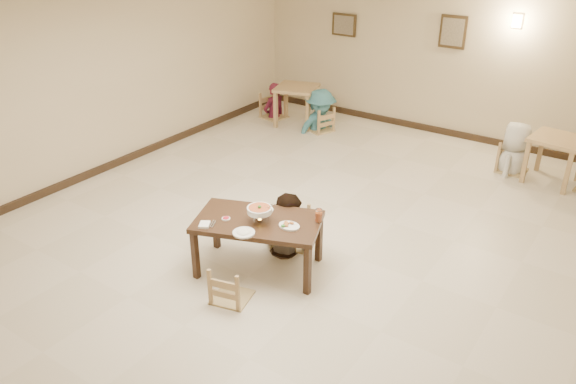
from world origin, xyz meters
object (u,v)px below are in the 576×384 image
Objects in this scene: bg_table_left at (297,93)px; bg_diner_a at (274,83)px; bg_chair_lr at (320,108)px; bg_diner_c at (521,123)px; main_table at (258,225)px; main_diner at (288,194)px; bg_table_right at (557,146)px; bg_diner_b at (321,89)px; curry_warmer at (260,210)px; bg_chair_ll at (274,95)px; bg_chair_rl at (516,144)px; chair_near at (230,266)px; chair_far at (291,212)px; drink_glass at (319,216)px.

bg_diner_a is (-0.62, 0.05, 0.11)m from bg_table_left.
bg_diner_c is at bearing 114.07° from bg_chair_lr.
main_table is 0.63m from main_diner.
bg_diner_a is (-5.63, 0.04, 0.13)m from bg_table_right.
bg_diner_b is at bearing -5.83° from bg_table_left.
curry_warmer is at bearing -116.34° from bg_table_right.
bg_diner_a is at bearing 175.06° from bg_table_left.
bg_chair_lr is (-2.00, 4.05, -0.31)m from main_diner.
bg_diner_b reaches higher than curry_warmer.
bg_diner_a is at bearing -84.88° from bg_diner_c.
bg_chair_rl is (5.00, 0.04, -0.00)m from bg_chair_ll.
bg_diner_c is (1.67, 5.47, 0.43)m from chair_near.
bg_table_left is 0.59× the size of bg_diner_b.
bg_table_left is 0.57× the size of bg_diner_c.
bg_chair_rl is 3.78m from bg_diner_b.
bg_table_right is 0.86× the size of bg_chair_ll.
bg_diner_a is (-3.21, 4.04, 0.29)m from chair_far.
bg_table_right is at bearing 0.20° from bg_table_left.
bg_chair_ll is 0.66× the size of bg_diner_a.
bg_chair_ll is 1.29m from bg_diner_b.
chair_far reaches higher than chair_near.
chair_far is 4.68m from bg_table_right.
bg_diner_b is at bearing -178.94° from bg_table_right.
bg_chair_lr is 1.28m from bg_diner_a.
bg_chair_ll reaches higher than bg_table_left.
main_diner is 1.58× the size of bg_chair_rl.
drink_glass is at bearing 9.42° from main_table.
curry_warmer is 0.38× the size of bg_table_right.
curry_warmer is 0.70m from drink_glass.
bg_diner_b is (-2.61, 4.28, 0.08)m from drink_glass.
bg_table_left is 1.00× the size of bg_chair_rl.
bg_diner_c is (5.00, 0.04, 0.37)m from bg_chair_ll.
chair_near is at bearing -103.19° from chair_far.
bg_chair_rl reaches higher than bg_table_left.
bg_diner_b is at bearing -85.15° from bg_chair_ll.
curry_warmer is 0.33× the size of bg_chair_rl.
bg_chair_lr is 0.55× the size of bg_diner_c.
curry_warmer is 0.33× the size of bg_table_left.
bg_diner_b is (1.24, -0.12, 0.35)m from bg_chair_ll.
chair_near is at bearing 44.60° from bg_diner_a.
bg_chair_ll is 0.27m from bg_diner_a.
bg_chair_lr is (-2.09, 5.31, 0.04)m from chair_near.
chair_near is at bearing -113.08° from bg_table_right.
bg_chair_lr reaches higher than bg_table_right.
drink_glass is at bearing -9.96° from bg_diner_c.
chair_near is (0.12, -1.38, -0.04)m from chair_far.
drink_glass is 4.60m from bg_chair_rl.
main_diner is at bearing 157.24° from bg_chair_rl.
bg_table_left is (-2.65, 4.74, -0.19)m from curry_warmer.
bg_table_right is (2.39, 4.13, -0.16)m from main_diner.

